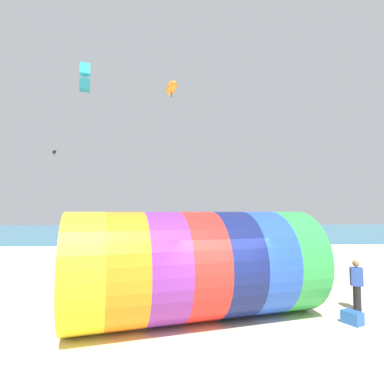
{
  "coord_description": "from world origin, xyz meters",
  "views": [
    {
      "loc": [
        -1.37,
        -7.15,
        3.26
      ],
      "look_at": [
        -0.77,
        4.09,
        3.97
      ],
      "focal_mm": 28.0,
      "sensor_mm": 36.0,
      "label": 1
    }
  ],
  "objects_px": {
    "giant_inflatable_tube": "(196,265)",
    "kite_orange_parafoil": "(171,88)",
    "kite_black_parafoil": "(54,152)",
    "kite_cyan_box": "(85,78)",
    "cooler_box": "(352,317)",
    "kite_handler": "(357,285)"
  },
  "relations": [
    {
      "from": "cooler_box",
      "to": "kite_orange_parafoil",
      "type": "bearing_deg",
      "value": 141.91
    },
    {
      "from": "kite_black_parafoil",
      "to": "kite_cyan_box",
      "type": "height_order",
      "value": "kite_cyan_box"
    },
    {
      "from": "kite_handler",
      "to": "kite_orange_parafoil",
      "type": "xyz_separation_m",
      "value": [
        -6.16,
        3.07,
        7.79
      ]
    },
    {
      "from": "kite_orange_parafoil",
      "to": "giant_inflatable_tube",
      "type": "bearing_deg",
      "value": -76.52
    },
    {
      "from": "kite_orange_parafoil",
      "to": "kite_cyan_box",
      "type": "distance_m",
      "value": 7.09
    },
    {
      "from": "kite_handler",
      "to": "kite_orange_parafoil",
      "type": "distance_m",
      "value": 10.4
    },
    {
      "from": "giant_inflatable_tube",
      "to": "cooler_box",
      "type": "distance_m",
      "value": 4.75
    },
    {
      "from": "kite_black_parafoil",
      "to": "cooler_box",
      "type": "bearing_deg",
      "value": -38.24
    },
    {
      "from": "kite_black_parafoil",
      "to": "kite_handler",
      "type": "bearing_deg",
      "value": -33.28
    },
    {
      "from": "giant_inflatable_tube",
      "to": "kite_handler",
      "type": "relative_size",
      "value": 4.92
    },
    {
      "from": "giant_inflatable_tube",
      "to": "kite_cyan_box",
      "type": "height_order",
      "value": "kite_cyan_box"
    },
    {
      "from": "giant_inflatable_tube",
      "to": "kite_handler",
      "type": "distance_m",
      "value": 5.39
    },
    {
      "from": "kite_cyan_box",
      "to": "cooler_box",
      "type": "relative_size",
      "value": 3.15
    },
    {
      "from": "kite_black_parafoil",
      "to": "giant_inflatable_tube",
      "type": "bearing_deg",
      "value": -48.86
    },
    {
      "from": "giant_inflatable_tube",
      "to": "cooler_box",
      "type": "height_order",
      "value": "giant_inflatable_tube"
    },
    {
      "from": "kite_black_parafoil",
      "to": "kite_orange_parafoil",
      "type": "relative_size",
      "value": 0.54
    },
    {
      "from": "kite_black_parafoil",
      "to": "cooler_box",
      "type": "distance_m",
      "value": 17.31
    },
    {
      "from": "giant_inflatable_tube",
      "to": "kite_orange_parafoil",
      "type": "height_order",
      "value": "kite_orange_parafoil"
    },
    {
      "from": "kite_handler",
      "to": "kite_black_parafoil",
      "type": "xyz_separation_m",
      "value": [
        -13.39,
        8.79,
        6.01
      ]
    },
    {
      "from": "kite_orange_parafoil",
      "to": "kite_cyan_box",
      "type": "relative_size",
      "value": 0.81
    },
    {
      "from": "giant_inflatable_tube",
      "to": "kite_orange_parafoil",
      "type": "xyz_separation_m",
      "value": [
        -0.84,
        3.52,
        7.01
      ]
    },
    {
      "from": "kite_handler",
      "to": "kite_cyan_box",
      "type": "relative_size",
      "value": 1.0
    }
  ]
}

